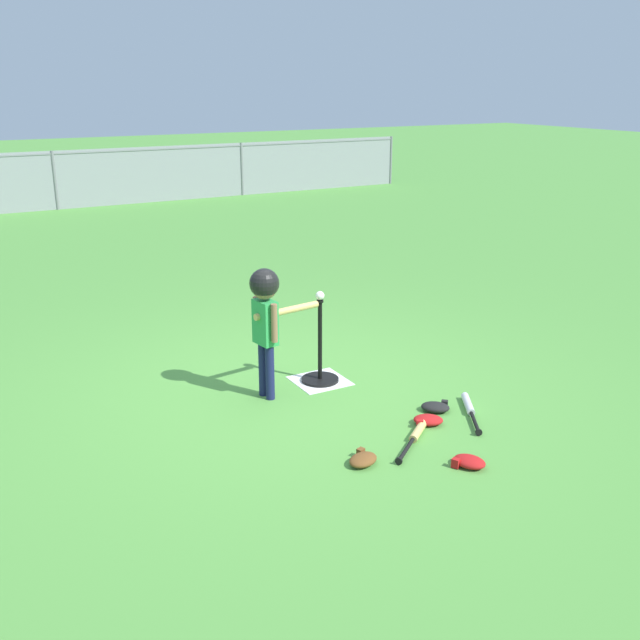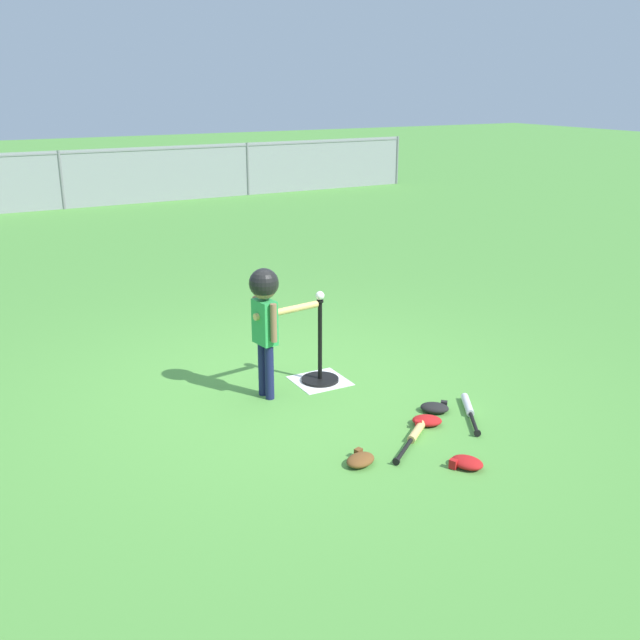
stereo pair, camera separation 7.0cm
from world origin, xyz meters
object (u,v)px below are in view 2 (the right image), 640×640
(glove_outfield_drop, at_px, (427,421))
(baseball_on_tee, at_px, (320,296))
(glove_by_plate, at_px, (435,408))
(glove_tossed_aside, at_px, (467,463))
(spare_bat_wood, at_px, (415,434))
(glove_near_bats, at_px, (360,460))
(batting_tee, at_px, (320,368))
(spare_bat_silver, at_px, (469,409))
(batter_child, at_px, (266,307))

(glove_outfield_drop, bearing_deg, baseball_on_tee, 104.90)
(glove_by_plate, bearing_deg, glove_tossed_aside, -113.04)
(spare_bat_wood, xyz_separation_m, glove_near_bats, (-0.54, -0.14, 0.01))
(batting_tee, bearing_deg, glove_tossed_aside, -84.98)
(batting_tee, distance_m, glove_by_plate, 1.09)
(glove_outfield_drop, bearing_deg, spare_bat_silver, 3.63)
(batter_child, bearing_deg, batting_tee, 8.16)
(baseball_on_tee, xyz_separation_m, glove_near_bats, (-0.45, -1.39, -0.73))
(batter_child, height_order, spare_bat_wood, batter_child)
(spare_bat_wood, bearing_deg, glove_by_plate, 36.05)
(baseball_on_tee, distance_m, glove_by_plate, 1.31)
(glove_by_plate, distance_m, glove_outfield_drop, 0.25)
(glove_near_bats, bearing_deg, glove_outfield_drop, 19.93)
(spare_bat_silver, xyz_separation_m, spare_bat_wood, (-0.62, -0.16, -0.00))
(batter_child, height_order, glove_near_bats, batter_child)
(batter_child, relative_size, spare_bat_silver, 1.81)
(glove_near_bats, bearing_deg, batting_tee, 72.26)
(baseball_on_tee, distance_m, glove_near_bats, 1.63)
(glove_near_bats, distance_m, glove_tossed_aside, 0.70)
(batter_child, bearing_deg, glove_near_bats, -86.47)
(batting_tee, height_order, glove_near_bats, batting_tee)
(spare_bat_wood, xyz_separation_m, glove_tossed_aside, (0.06, -0.51, 0.01))
(batting_tee, xyz_separation_m, batter_child, (-0.53, -0.08, 0.65))
(batter_child, height_order, glove_outfield_drop, batter_child)
(baseball_on_tee, xyz_separation_m, glove_by_plate, (0.49, -0.97, -0.73))
(spare_bat_silver, relative_size, glove_near_bats, 2.27)
(spare_bat_wood, distance_m, glove_outfield_drop, 0.24)
(batter_child, bearing_deg, baseball_on_tee, 8.16)
(spare_bat_wood, relative_size, glove_outfield_drop, 2.10)
(baseball_on_tee, bearing_deg, glove_by_plate, -62.94)
(glove_outfield_drop, bearing_deg, batter_child, 128.25)
(batting_tee, height_order, glove_outfield_drop, batting_tee)
(spare_bat_wood, height_order, glove_near_bats, glove_near_bats)
(spare_bat_wood, xyz_separation_m, glove_by_plate, (0.39, 0.29, 0.01))
(batting_tee, xyz_separation_m, glove_outfield_drop, (0.30, -1.12, -0.08))
(spare_bat_silver, xyz_separation_m, glove_near_bats, (-1.17, -0.30, 0.01))
(spare_bat_wood, bearing_deg, glove_near_bats, -165.67)
(glove_near_bats, xyz_separation_m, glove_tossed_aside, (0.60, -0.37, 0.00))
(batting_tee, height_order, glove_by_plate, batting_tee)
(baseball_on_tee, distance_m, glove_tossed_aside, 1.91)
(glove_by_plate, height_order, glove_tossed_aside, same)
(spare_bat_silver, height_order, glove_by_plate, glove_by_plate)
(glove_tossed_aside, bearing_deg, batting_tee, 95.02)
(glove_near_bats, distance_m, glove_outfield_drop, 0.79)
(batter_child, distance_m, spare_bat_silver, 1.77)
(batting_tee, bearing_deg, glove_by_plate, -62.94)
(batting_tee, bearing_deg, batter_child, -171.84)
(glove_tossed_aside, height_order, glove_outfield_drop, same)
(batter_child, height_order, glove_tossed_aside, batter_child)
(glove_outfield_drop, bearing_deg, glove_by_plate, 38.77)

